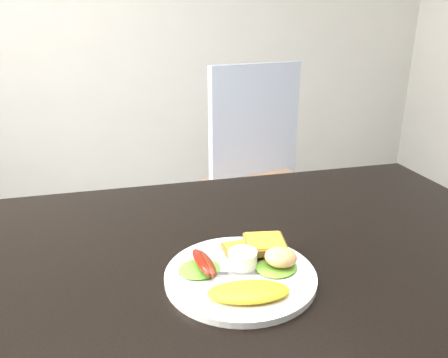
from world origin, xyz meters
name	(u,v)px	position (x,y,z in m)	size (l,w,h in m)	color
dining_table	(265,252)	(0.00, 0.00, 0.73)	(1.20, 0.80, 0.04)	black
dining_chair	(268,193)	(0.36, 0.94, 0.45)	(0.46, 0.46, 0.06)	#A97E5E
person	(189,145)	(-0.02, 0.82, 0.74)	(0.53, 0.35, 1.48)	navy
plate	(240,276)	(-0.09, -0.11, 0.76)	(0.28, 0.28, 0.01)	white
lettuce_left	(199,269)	(-0.16, -0.09, 0.77)	(0.08, 0.07, 0.01)	#379221
lettuce_right	(276,267)	(-0.02, -0.12, 0.77)	(0.08, 0.07, 0.01)	#55A53C
omelette	(249,292)	(-0.10, -0.19, 0.77)	(0.14, 0.07, 0.02)	yellow
sausage_a	(202,262)	(-0.15, -0.09, 0.78)	(0.02, 0.09, 0.02)	#6F0809
sausage_b	(206,263)	(-0.15, -0.10, 0.78)	(0.02, 0.09, 0.02)	maroon
ramekin	(243,259)	(-0.08, -0.10, 0.78)	(0.05, 0.05, 0.03)	white
toast_a	(241,250)	(-0.07, -0.05, 0.77)	(0.07, 0.07, 0.01)	olive
toast_b	(265,244)	(-0.02, -0.06, 0.78)	(0.08, 0.08, 0.01)	olive
potato_salad	(281,257)	(-0.01, -0.12, 0.79)	(0.06, 0.06, 0.03)	beige
fork	(218,274)	(-0.13, -0.11, 0.76)	(0.14, 0.01, 0.00)	#ADAFB7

